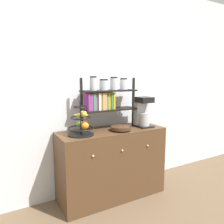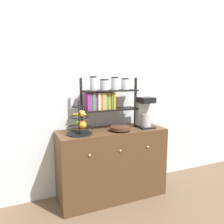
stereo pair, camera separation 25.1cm
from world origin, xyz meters
name	(u,v)px [view 2 (the right image)]	position (x,y,z in m)	size (l,w,h in m)	color
ground_plane	(120,205)	(0.00, 0.00, 0.00)	(12.00, 12.00, 0.00)	brown
wall_back	(103,88)	(0.00, 0.50, 1.30)	(7.00, 0.05, 2.60)	silver
sideboard	(112,163)	(0.00, 0.23, 0.41)	(1.26, 0.47, 0.83)	#4C331E
coffee_maker	(144,112)	(0.42, 0.21, 1.01)	(0.18, 0.22, 0.37)	black
fruit_stand	(80,123)	(-0.39, 0.19, 0.95)	(0.28, 0.28, 0.36)	black
wooden_bowl	(120,128)	(0.07, 0.14, 0.86)	(0.23, 0.23, 0.05)	#422819
shelf_hutch	(105,96)	(-0.05, 0.31, 1.21)	(0.72, 0.20, 0.62)	black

